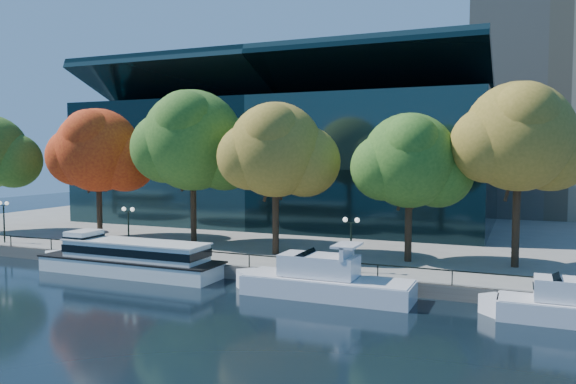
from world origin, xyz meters
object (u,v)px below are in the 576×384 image
at_px(tour_boat, 126,257).
at_px(tree_5, 521,139).
at_px(lamp_1, 128,219).
at_px(tree_1, 99,152).
at_px(tree_2, 194,142).
at_px(tree_4, 411,163).
at_px(tree_3, 277,152).
at_px(cruiser_far, 572,306).
at_px(cruiser_near, 320,280).
at_px(lamp_2, 351,232).
at_px(lamp_0, 4,212).

bearing_deg(tour_boat, tree_5, 18.51).
bearing_deg(lamp_1, tree_1, 143.31).
height_order(tree_2, tree_5, tree_2).
bearing_deg(tree_4, tree_3, -173.72).
bearing_deg(cruiser_far, lamp_1, 173.52).
relative_size(tour_boat, lamp_1, 4.27).
height_order(cruiser_near, tree_4, tree_4).
height_order(tree_5, lamp_2, tree_5).
xyz_separation_m(tree_3, tree_4, (11.11, 1.22, -0.86)).
bearing_deg(cruiser_near, tree_5, 40.54).
xyz_separation_m(cruiser_far, tree_5, (-3.01, 10.49, 9.73)).
distance_m(cruiser_near, lamp_1, 19.60).
xyz_separation_m(cruiser_far, lamp_1, (-34.25, 3.89, 2.95)).
bearing_deg(tree_2, tree_1, -179.40).
relative_size(cruiser_far, tree_4, 0.83).
bearing_deg(tree_4, tree_5, 6.47).
relative_size(cruiser_near, tree_3, 0.98).
distance_m(tree_1, tree_2, 11.42).
bearing_deg(cruiser_far, tree_3, 159.28).
relative_size(cruiser_far, tree_5, 0.70).
relative_size(tree_2, tree_4, 1.24).
height_order(tour_boat, cruiser_far, tour_boat).
bearing_deg(tree_4, lamp_0, -171.51).
distance_m(tree_2, lamp_2, 19.98).
xyz_separation_m(tree_4, lamp_0, (-38.18, -5.70, -4.96)).
relative_size(tree_2, lamp_1, 3.65).
bearing_deg(lamp_2, tree_3, 150.45).
relative_size(tour_boat, lamp_2, 4.27).
xyz_separation_m(tour_boat, lamp_0, (-17.11, 3.13, 2.59)).
xyz_separation_m(tree_2, lamp_1, (-2.48, -6.75, -6.72)).
bearing_deg(tour_boat, cruiser_far, -1.37).
bearing_deg(cruiser_far, tree_5, 106.00).
relative_size(cruiser_far, tree_1, 0.75).
xyz_separation_m(cruiser_near, lamp_2, (1.03, 3.87, 2.83)).
height_order(tree_1, tree_5, tree_5).
xyz_separation_m(tree_2, lamp_0, (-17.41, -6.75, -6.72)).
distance_m(cruiser_far, lamp_1, 34.60).
distance_m(tour_boat, tree_5, 32.05).
relative_size(tree_3, tree_5, 0.93).
distance_m(tree_1, lamp_0, 10.69).
xyz_separation_m(lamp_0, lamp_2, (34.96, 0.00, 0.00)).
xyz_separation_m(lamp_0, lamp_1, (14.93, 0.00, 0.00)).
bearing_deg(cruiser_near, tree_1, 159.38).
bearing_deg(cruiser_near, lamp_0, 173.50).
distance_m(cruiser_near, tree_4, 13.05).
height_order(cruiser_far, lamp_1, lamp_1).
bearing_deg(tree_4, lamp_1, -166.23).
bearing_deg(tree_2, tree_5, -0.30).
distance_m(tree_5, lamp_0, 47.13).
bearing_deg(tree_3, lamp_2, -29.55).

